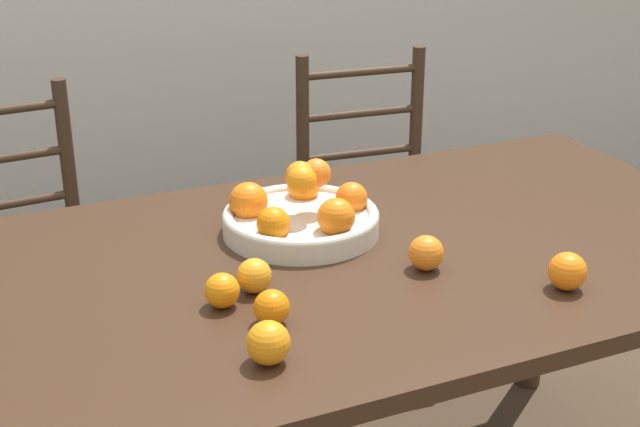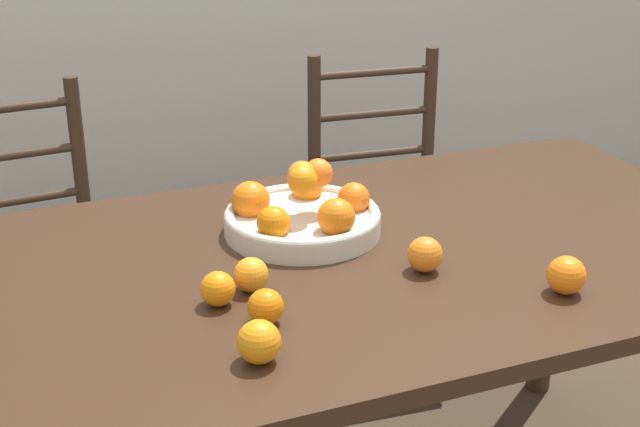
{
  "view_description": "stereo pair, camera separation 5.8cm",
  "coord_description": "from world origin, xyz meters",
  "px_view_note": "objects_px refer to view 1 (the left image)",
  "views": [
    {
      "loc": [
        -0.77,
        -1.44,
        1.51
      ],
      "look_at": [
        -0.11,
        0.03,
        0.84
      ],
      "focal_mm": 50.0,
      "sensor_mm": 36.0,
      "label": 1
    },
    {
      "loc": [
        -0.72,
        -1.47,
        1.51
      ],
      "look_at": [
        -0.11,
        0.03,
        0.84
      ],
      "focal_mm": 50.0,
      "sensor_mm": 36.0,
      "label": 2
    }
  ],
  "objects_px": {
    "chair_right": "(376,210)",
    "fruit_bowl": "(301,214)",
    "orange_loose_0": "(426,253)",
    "orange_loose_3": "(272,308)",
    "orange_loose_1": "(567,271)",
    "orange_loose_5": "(222,291)",
    "chair_left": "(18,272)",
    "orange_loose_4": "(254,276)",
    "orange_loose_2": "(268,343)"
  },
  "relations": [
    {
      "from": "chair_right",
      "to": "fruit_bowl",
      "type": "bearing_deg",
      "value": -123.52
    },
    {
      "from": "orange_loose_0",
      "to": "orange_loose_3",
      "type": "distance_m",
      "value": 0.35
    },
    {
      "from": "orange_loose_3",
      "to": "orange_loose_1",
      "type": "bearing_deg",
      "value": -10.21
    },
    {
      "from": "orange_loose_5",
      "to": "chair_left",
      "type": "xyz_separation_m",
      "value": [
        -0.28,
        0.91,
        -0.32
      ]
    },
    {
      "from": "orange_loose_5",
      "to": "chair_right",
      "type": "bearing_deg",
      "value": 49.41
    },
    {
      "from": "fruit_bowl",
      "to": "chair_right",
      "type": "bearing_deg",
      "value": 51.68
    },
    {
      "from": "orange_loose_4",
      "to": "chair_left",
      "type": "distance_m",
      "value": 1.0
    },
    {
      "from": "chair_left",
      "to": "fruit_bowl",
      "type": "bearing_deg",
      "value": -56.37
    },
    {
      "from": "orange_loose_4",
      "to": "chair_right",
      "type": "height_order",
      "value": "chair_right"
    },
    {
      "from": "orange_loose_0",
      "to": "orange_loose_4",
      "type": "relative_size",
      "value": 1.06
    },
    {
      "from": "orange_loose_2",
      "to": "chair_right",
      "type": "height_order",
      "value": "chair_right"
    },
    {
      "from": "orange_loose_0",
      "to": "chair_right",
      "type": "distance_m",
      "value": 1.05
    },
    {
      "from": "chair_left",
      "to": "orange_loose_4",
      "type": "bearing_deg",
      "value": -72.98
    },
    {
      "from": "orange_loose_0",
      "to": "chair_left",
      "type": "height_order",
      "value": "chair_left"
    },
    {
      "from": "fruit_bowl",
      "to": "chair_left",
      "type": "height_order",
      "value": "chair_left"
    },
    {
      "from": "orange_loose_0",
      "to": "orange_loose_5",
      "type": "height_order",
      "value": "orange_loose_0"
    },
    {
      "from": "orange_loose_1",
      "to": "orange_loose_3",
      "type": "bearing_deg",
      "value": 169.79
    },
    {
      "from": "fruit_bowl",
      "to": "chair_right",
      "type": "height_order",
      "value": "chair_right"
    },
    {
      "from": "orange_loose_1",
      "to": "orange_loose_4",
      "type": "height_order",
      "value": "orange_loose_1"
    },
    {
      "from": "fruit_bowl",
      "to": "orange_loose_4",
      "type": "relative_size",
      "value": 5.1
    },
    {
      "from": "fruit_bowl",
      "to": "chair_left",
      "type": "distance_m",
      "value": 0.92
    },
    {
      "from": "orange_loose_2",
      "to": "orange_loose_5",
      "type": "xyz_separation_m",
      "value": [
        -0.01,
        0.2,
        -0.0
      ]
    },
    {
      "from": "orange_loose_3",
      "to": "chair_right",
      "type": "relative_size",
      "value": 0.07
    },
    {
      "from": "orange_loose_5",
      "to": "chair_right",
      "type": "xyz_separation_m",
      "value": [
        0.78,
        0.91,
        -0.32
      ]
    },
    {
      "from": "orange_loose_5",
      "to": "orange_loose_1",
      "type": "bearing_deg",
      "value": -17.69
    },
    {
      "from": "orange_loose_1",
      "to": "orange_loose_3",
      "type": "relative_size",
      "value": 1.13
    },
    {
      "from": "orange_loose_5",
      "to": "chair_right",
      "type": "relative_size",
      "value": 0.07
    },
    {
      "from": "orange_loose_4",
      "to": "fruit_bowl",
      "type": "bearing_deg",
      "value": 49.48
    },
    {
      "from": "fruit_bowl",
      "to": "chair_left",
      "type": "xyz_separation_m",
      "value": [
        -0.53,
        0.67,
        -0.33
      ]
    },
    {
      "from": "orange_loose_0",
      "to": "chair_right",
      "type": "bearing_deg",
      "value": 67.75
    },
    {
      "from": "orange_loose_0",
      "to": "fruit_bowl",
      "type": "bearing_deg",
      "value": 120.73
    },
    {
      "from": "orange_loose_4",
      "to": "chair_left",
      "type": "xyz_separation_m",
      "value": [
        -0.35,
        0.88,
        -0.32
      ]
    },
    {
      "from": "orange_loose_5",
      "to": "chair_right",
      "type": "distance_m",
      "value": 1.24
    },
    {
      "from": "orange_loose_2",
      "to": "chair_right",
      "type": "relative_size",
      "value": 0.08
    },
    {
      "from": "orange_loose_4",
      "to": "chair_right",
      "type": "relative_size",
      "value": 0.07
    },
    {
      "from": "fruit_bowl",
      "to": "orange_loose_1",
      "type": "xyz_separation_m",
      "value": [
        0.35,
        -0.43,
        -0.01
      ]
    },
    {
      "from": "orange_loose_5",
      "to": "orange_loose_4",
      "type": "bearing_deg",
      "value": 22.98
    },
    {
      "from": "orange_loose_2",
      "to": "orange_loose_5",
      "type": "distance_m",
      "value": 0.2
    },
    {
      "from": "orange_loose_4",
      "to": "orange_loose_5",
      "type": "distance_m",
      "value": 0.08
    },
    {
      "from": "orange_loose_2",
      "to": "orange_loose_0",
      "type": "bearing_deg",
      "value": 25.72
    },
    {
      "from": "orange_loose_2",
      "to": "orange_loose_3",
      "type": "bearing_deg",
      "value": 66.46
    },
    {
      "from": "chair_left",
      "to": "chair_right",
      "type": "xyz_separation_m",
      "value": [
        1.06,
        -0.0,
        0.0
      ]
    },
    {
      "from": "orange_loose_1",
      "to": "orange_loose_0",
      "type": "bearing_deg",
      "value": 137.89
    },
    {
      "from": "orange_loose_0",
      "to": "chair_right",
      "type": "xyz_separation_m",
      "value": [
        0.38,
        0.93,
        -0.32
      ]
    },
    {
      "from": "orange_loose_3",
      "to": "orange_loose_2",
      "type": "bearing_deg",
      "value": -113.54
    },
    {
      "from": "orange_loose_4",
      "to": "orange_loose_2",
      "type": "bearing_deg",
      "value": -104.84
    },
    {
      "from": "chair_left",
      "to": "chair_right",
      "type": "relative_size",
      "value": 1.0
    },
    {
      "from": "fruit_bowl",
      "to": "orange_loose_0",
      "type": "xyz_separation_m",
      "value": [
        0.15,
        -0.26,
        -0.01
      ]
    },
    {
      "from": "orange_loose_4",
      "to": "chair_left",
      "type": "relative_size",
      "value": 0.07
    },
    {
      "from": "fruit_bowl",
      "to": "orange_loose_2",
      "type": "bearing_deg",
      "value": -118.53
    }
  ]
}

